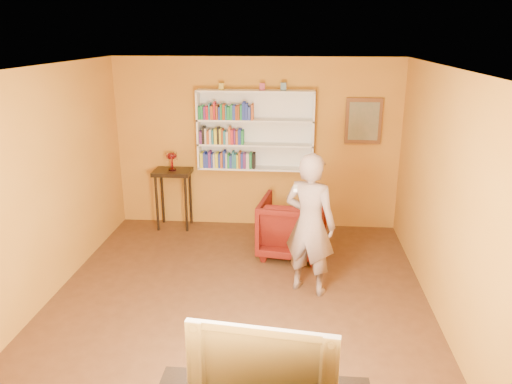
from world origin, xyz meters
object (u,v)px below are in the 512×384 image
console_table (173,180)px  ruby_lustre (172,158)px  bookshelf (256,130)px  person (310,224)px  armchair (293,226)px  television (264,357)px

console_table → ruby_lustre: bearing=-135.0°
ruby_lustre → console_table: bearing=45.0°
bookshelf → console_table: size_ratio=1.87×
person → bookshelf: bearing=-44.7°
bookshelf → person: bearing=-68.5°
person → ruby_lustre: bearing=-18.3°
ruby_lustre → armchair: ruby_lustre is taller
person → television: 2.59m
armchair → television: size_ratio=0.87×
ruby_lustre → armchair: 2.25m
ruby_lustre → armchair: size_ratio=0.31×
person → television: (-0.37, -2.57, -0.01)m
armchair → television: (-0.16, -3.62, 0.45)m
bookshelf → armchair: bookshelf is taller
ruby_lustre → television: size_ratio=0.27×
console_table → ruby_lustre: ruby_lustre is taller
person → television: bearing=105.6°
bookshelf → person: size_ratio=1.03×
bookshelf → armchair: bearing=-59.3°
television → console_table: bearing=118.1°
person → armchair: bearing=-54.9°
ruby_lustre → armchair: bearing=-24.5°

